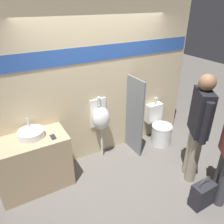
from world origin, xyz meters
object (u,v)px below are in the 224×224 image
urinal_near_counter (101,119)px  shopping_bag (202,195)px  toilet (160,129)px  person_in_vest (198,126)px  sink_basin (31,134)px  cell_phone (53,137)px

urinal_near_counter → shopping_bag: 1.99m
toilet → person_in_vest: 1.27m
sink_basin → toilet: 2.54m
sink_basin → shopping_bag: (1.93, -1.64, -0.75)m
person_in_vest → shopping_bag: 1.00m
sink_basin → person_in_vest: person_in_vest is taller
sink_basin → cell_phone: 0.32m
urinal_near_counter → person_in_vest: person_in_vest is taller
sink_basin → urinal_near_counter: (1.21, 0.11, -0.14)m
shopping_bag → cell_phone: bearing=138.5°
toilet → cell_phone: bearing=-177.9°
toilet → shopping_bag: (-0.53, -1.55, -0.11)m
urinal_near_counter → shopping_bag: (0.72, -1.75, -0.61)m
person_in_vest → shopping_bag: bearing=-176.1°
toilet → shopping_bag: size_ratio=1.76×
sink_basin → shopping_bag: size_ratio=0.71×
cell_phone → toilet: (2.19, 0.08, -0.59)m
toilet → person_in_vest: bearing=-102.3°
sink_basin → urinal_near_counter: urinal_near_counter is taller
cell_phone → urinal_near_counter: bearing=16.6°
sink_basin → person_in_vest: 2.51m
sink_basin → urinal_near_counter: 1.22m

